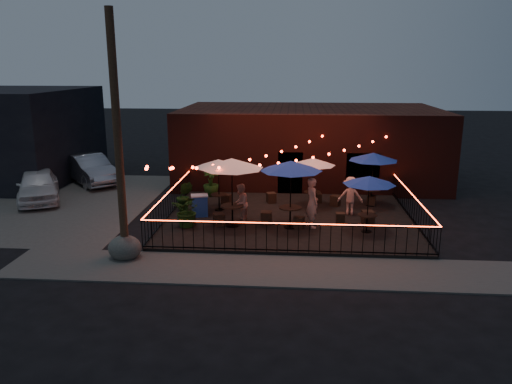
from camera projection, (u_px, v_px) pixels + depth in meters
The scene contains 38 objects.
ground at pixel (288, 237), 18.83m from camera, with size 110.00×110.00×0.00m, color black.
patio at pixel (289, 219), 20.74m from camera, with size 10.00×8.00×0.15m, color black.
sidewalk at pixel (287, 271), 15.69m from camera, with size 18.00×2.50×0.05m, color #42403D.
parking_lot at pixel (35, 202), 23.57m from camera, with size 11.00×12.00×0.02m, color #42403D.
brick_building at pixel (309, 144), 27.91m from camera, with size 14.00×8.00×4.00m.
utility_pole at pixel (118, 140), 15.72m from camera, with size 0.26×0.26×8.00m, color #312214.
fence_front at pixel (288, 238), 16.73m from camera, with size 10.00×0.04×1.04m.
fence_left at pixel (170, 203), 20.96m from camera, with size 0.04×8.00×1.04m.
fence_right at pixel (412, 208), 20.23m from camera, with size 0.04×8.00×1.04m.
festoon_lights at pixel (264, 162), 19.92m from camera, with size 10.02×8.72×1.32m.
cafe_table_0 at pixel (232, 164), 19.00m from camera, with size 3.03×3.03×2.71m.
cafe_table_1 at pixel (218, 164), 21.30m from camera, with size 2.12×2.12×2.24m.
cafe_table_2 at pixel (291, 167), 18.84m from camera, with size 2.46×2.46×2.64m.
cafe_table_3 at pixel (313, 162), 21.86m from camera, with size 2.10×2.10×2.19m.
cafe_table_4 at pixel (369, 181), 18.46m from camera, with size 2.34×2.34×2.17m.
cafe_table_5 at pixel (373, 157), 21.94m from camera, with size 2.50×2.50×2.41m.
bistro_chair_0 at pixel (190, 220), 19.68m from camera, with size 0.35×0.35×0.41m, color black.
bistro_chair_1 at pixel (219, 219), 19.65m from camera, with size 0.40×0.40×0.47m, color black.
bistro_chair_2 at pixel (200, 199), 22.78m from camera, with size 0.34×0.34×0.41m, color black.
bistro_chair_3 at pixel (226, 200), 22.54m from camera, with size 0.40×0.40×0.47m, color black.
bistro_chair_4 at pixel (266, 218), 19.80m from camera, with size 0.43×0.43×0.50m, color black.
bistro_chair_5 at pixel (299, 222), 19.34m from camera, with size 0.37×0.37×0.44m, color black.
bistro_chair_6 at pixel (271, 198), 22.89m from camera, with size 0.39×0.39×0.46m, color black.
bistro_chair_7 at pixel (317, 198), 22.89m from camera, with size 0.36×0.36×0.43m, color black.
bistro_chair_8 at pixel (340, 218), 19.98m from camera, with size 0.34×0.34×0.40m, color black.
bistro_chair_9 at pixel (368, 217), 19.85m from camera, with size 0.44×0.44×0.52m, color black.
bistro_chair_10 at pixel (335, 201), 22.39m from camera, with size 0.40×0.40×0.47m, color black.
bistro_chair_11 at pixel (371, 200), 22.47m from camera, with size 0.37×0.37×0.43m, color black.
patron_a at pixel (312, 203), 19.29m from camera, with size 0.71×0.47×1.96m, color tan.
patron_b at pixel (241, 203), 19.89m from camera, with size 0.77×0.60×1.59m, color tan.
patron_c at pixel (350, 196), 20.96m from camera, with size 1.05×0.60×1.62m, color #CDAE86.
potted_shrub_a at pixel (188, 211), 19.39m from camera, with size 1.17×1.01×1.30m, color #1D3B13.
potted_shrub_b at pixel (185, 196), 21.56m from camera, with size 0.71×0.58×1.30m, color #1E4010.
potted_shrub_c at pixel (211, 182), 23.99m from camera, with size 0.75×0.75×1.34m, color #1F3E11.
cooler at pixel (200, 205), 20.80m from camera, with size 0.79×0.65×0.92m.
boulder at pixel (125, 248), 16.60m from camera, with size 1.00×0.85×0.78m, color #41403C.
car_white at pixel (38, 185), 23.63m from camera, with size 1.79×4.45×1.52m, color white.
car_silver at pixel (90, 169), 27.15m from camera, with size 1.65×4.74×1.56m, color gray.
Camera 1 is at (0.13, -17.86, 6.32)m, focal length 35.00 mm.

